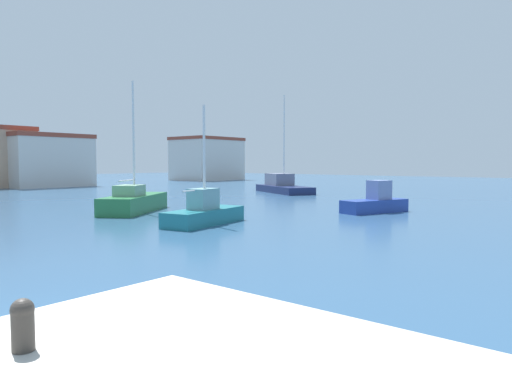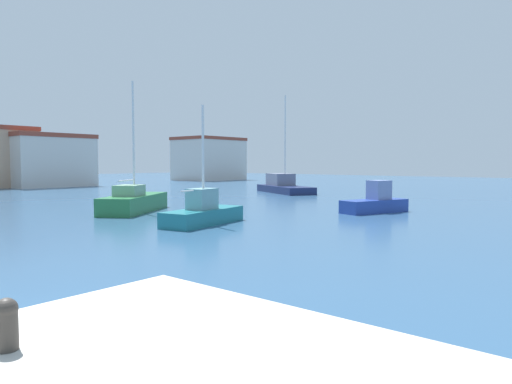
% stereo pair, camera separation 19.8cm
% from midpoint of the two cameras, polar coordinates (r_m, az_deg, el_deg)
% --- Properties ---
extents(water, '(160.00, 160.00, 0.00)m').
position_cam_midpoint_polar(water, '(32.24, -17.17, -1.66)').
color(water, '#2D5175').
rests_on(water, ground).
extents(mooring_bollard, '(0.22, 0.22, 0.52)m').
position_cam_midpoint_polar(mooring_bollard, '(5.26, -27.40, -14.03)').
color(mooring_bollard, '#38332D').
rests_on(mooring_bollard, pier_quay).
extents(sailboat_navy_mid_harbor, '(6.21, 8.20, 9.28)m').
position_cam_midpoint_polar(sailboat_navy_mid_harbor, '(44.76, 3.52, 0.76)').
color(sailboat_navy_mid_harbor, '#19234C').
rests_on(sailboat_navy_mid_harbor, water).
extents(sailboat_teal_outer_mooring, '(4.89, 2.41, 5.55)m').
position_cam_midpoint_polar(sailboat_teal_outer_mooring, '(21.80, -6.27, -2.53)').
color(sailboat_teal_outer_mooring, '#1E707A').
rests_on(sailboat_teal_outer_mooring, water).
extents(motorboat_blue_distant_east, '(4.44, 2.65, 1.86)m').
position_cam_midpoint_polar(motorboat_blue_distant_east, '(27.71, 14.67, -1.25)').
color(motorboat_blue_distant_east, '#233D93').
rests_on(motorboat_blue_distant_east, water).
extents(sailboat_green_distant_north, '(6.27, 4.98, 7.61)m').
position_cam_midpoint_polar(sailboat_green_distant_north, '(28.03, -14.60, -1.15)').
color(sailboat_green_distant_north, '#28703D').
rests_on(sailboat_green_distant_north, water).
extents(harbor_office, '(9.47, 6.91, 6.32)m').
position_cam_midpoint_polar(harbor_office, '(61.15, -24.15, 3.58)').
color(harbor_office, beige).
rests_on(harbor_office, ground).
extents(waterfront_apartments, '(10.38, 7.97, 7.06)m').
position_cam_midpoint_polar(waterfront_apartments, '(77.68, -5.72, 4.09)').
color(waterfront_apartments, beige).
rests_on(waterfront_apartments, ground).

